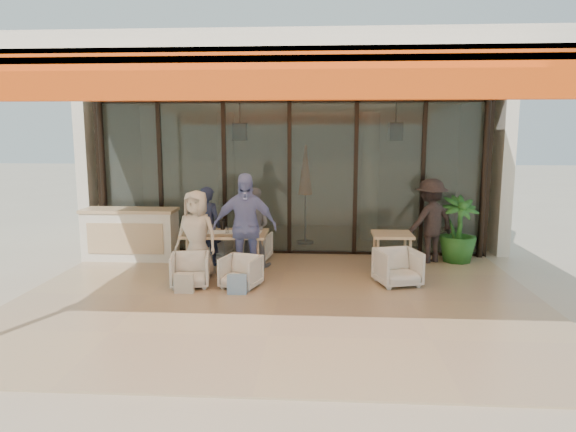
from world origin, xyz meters
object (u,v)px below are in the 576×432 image
Objects in this scene: diner_navy at (208,226)px; diner_cream at (197,235)px; diner_grey at (252,227)px; diner_periwinkle at (245,227)px; dining_table at (225,235)px; potted_palm at (458,230)px; chair_near_right at (241,270)px; side_table at (392,239)px; chair_near_left at (190,269)px; chair_far_left at (214,242)px; host_counter at (131,234)px; chair_far_right at (255,245)px; side_chair at (398,266)px; standing_woman at (430,221)px.

diner_navy is 0.99× the size of diner_cream.
diner_periwinkle is at bearing 91.49° from diner_grey.
dining_table is 1.14× the size of potted_palm.
diner_grey is 1.23m from diner_cream.
chair_near_right is 1.47m from diner_grey.
potted_palm is at bearing 32.44° from side_table.
diner_periwinkle reaches higher than chair_near_left.
diner_navy reaches higher than chair_far_left.
side_table is (5.06, -0.70, 0.11)m from host_counter.
diner_periwinkle is at bearing 130.79° from chair_far_left.
potted_palm is (4.81, 0.03, 0.30)m from chair_far_left.
chair_far_left is 0.38× the size of diner_periwinkle.
potted_palm reaches higher than side_table.
dining_table reaches higher than chair_far_right.
host_counter is at bearing 158.91° from dining_table.
dining_table is at bearing 47.50° from diner_grey.
diner_periwinkle is (2.48, -1.25, 0.40)m from host_counter.
diner_periwinkle is 2.65m from side_chair.
host_counter is at bearing -6.48° from diner_grey.
diner_periwinkle reaches higher than side_table.
host_counter is at bearing -178.38° from potted_palm.
dining_table is at bearing -15.61° from standing_woman.
host_counter is 3.12× the size of chair_near_right.
diner_grey is 0.98× the size of diner_cream.
standing_woman is at bearing -170.34° from chair_far_left.
diner_cream is at bearing 160.43° from side_chair.
host_counter reaches higher than chair_far_left.
diner_periwinkle is at bearing -26.70° from host_counter.
chair_near_left is 5.20m from potted_palm.
potted_palm is at bearing 30.41° from diner_cream.
host_counter is at bearing -27.84° from standing_woman.
chair_near_right is (0.84, -1.90, -0.06)m from chair_far_left.
host_counter is 1.66m from chair_far_left.
dining_table is 0.81× the size of diner_periwinkle.
diner_grey reaches higher than side_chair.
diner_cream is (0.00, 0.50, 0.46)m from chair_near_left.
standing_woman is at bearing 13.60° from dining_table.
host_counter reaches higher than chair_near_right.
chair_near_right is (2.48, -1.75, -0.24)m from host_counter.
diner_cream is at bearing 48.47° from diner_grey.
chair_far_right is 0.33× the size of diner_periwinkle.
standing_woman is at bearing 45.78° from chair_near_right.
host_counter is at bearing 156.61° from diner_cream.
side_table reaches higher than chair_near_left.
potted_palm is at bearing 14.54° from diner_periwinkle.
diner_periwinkle is at bearing 13.86° from diner_cream.
side_chair is at bearing 32.89° from standing_woman.
chair_far_left is at bearing 130.76° from chair_near_right.
side_chair is at bearing 23.43° from chair_near_right.
chair_near_right is 3.95m from standing_woman.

